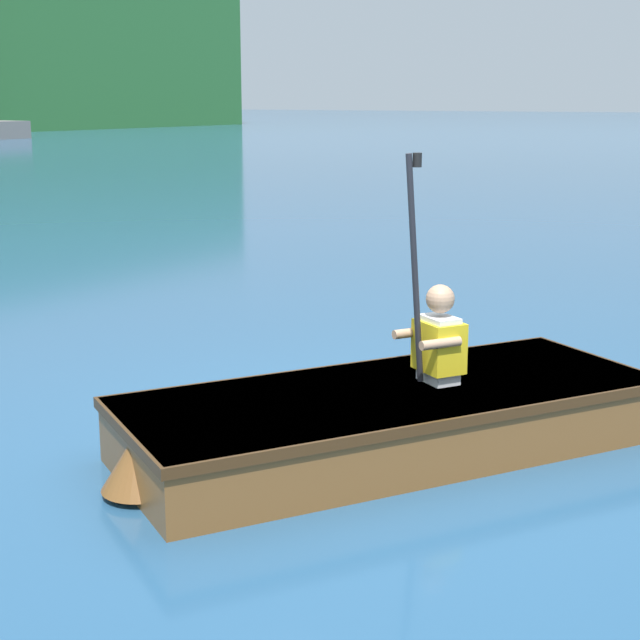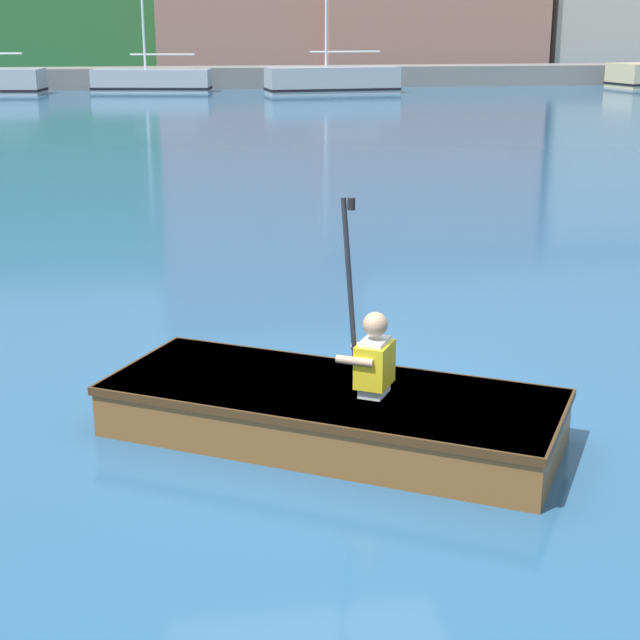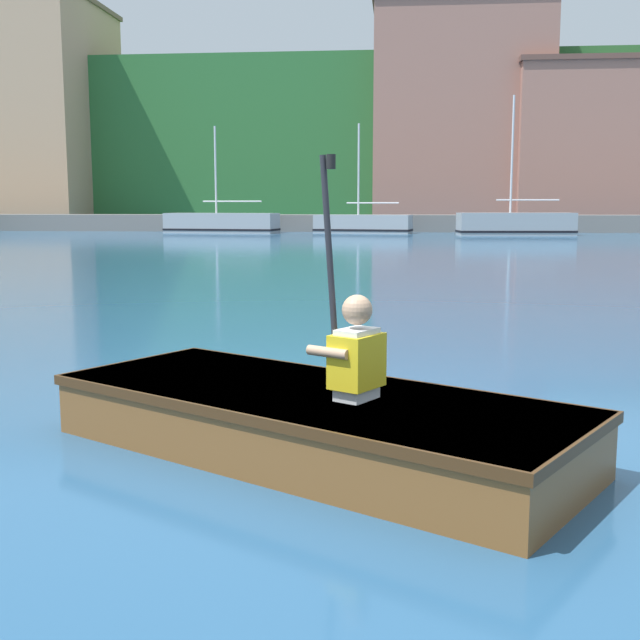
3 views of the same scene
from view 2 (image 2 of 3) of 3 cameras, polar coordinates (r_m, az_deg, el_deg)
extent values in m
plane|color=#28567F|center=(7.36, 0.03, -5.70)|extent=(300.00, 300.00, 0.00)
cube|color=slate|center=(45.62, -8.04, 13.80)|extent=(62.09, 2.40, 0.90)
cube|color=#9EA3A8|center=(41.52, 0.72, 13.78)|extent=(5.54, 2.13, 1.06)
cube|color=black|center=(41.54, 0.72, 13.30)|extent=(5.58, 2.17, 0.10)
cylinder|color=silver|center=(41.62, 1.48, 15.34)|extent=(2.97, 0.34, 0.07)
cube|color=#9EA3A8|center=(43.09, -9.76, 13.57)|extent=(5.08, 2.30, 0.93)
cube|color=black|center=(43.10, -9.74, 13.17)|extent=(5.13, 2.34, 0.10)
cylinder|color=silver|center=(43.07, -10.29, 17.20)|extent=(0.10, 0.10, 4.56)
cylinder|color=silver|center=(42.96, -9.17, 15.01)|extent=(2.67, 0.53, 0.07)
cube|color=brown|center=(6.95, 0.66, -5.44)|extent=(3.33, 2.66, 0.38)
cube|color=#432A13|center=(6.89, 0.67, -4.22)|extent=(3.38, 2.71, 0.06)
cube|color=#432A13|center=(6.89, 0.67, -4.30)|extent=(2.84, 2.24, 0.02)
cone|color=brown|center=(7.58, -10.11, -3.60)|extent=(0.58, 0.58, 0.34)
cube|color=brown|center=(6.82, 2.53, -4.64)|extent=(0.73, 1.06, 0.03)
cube|color=silver|center=(6.71, 3.19, -2.75)|extent=(0.26, 0.29, 0.40)
cube|color=yellow|center=(6.70, 3.19, -2.59)|extent=(0.33, 0.36, 0.30)
sphere|color=tan|center=(6.61, 3.23, -0.26)|extent=(0.17, 0.17, 0.17)
cylinder|color=tan|center=(6.85, 2.89, -1.63)|extent=(0.25, 0.18, 0.06)
cylinder|color=tan|center=(6.58, 2.04, -2.40)|extent=(0.25, 0.18, 0.06)
cylinder|color=#232328|center=(6.62, 1.78, 1.42)|extent=(0.15, 0.11, 1.33)
cylinder|color=black|center=(6.48, 1.83, 6.78)|extent=(0.05, 0.05, 0.08)
camera|label=1|loc=(5.37, -53.21, 1.42)|focal=55.00mm
camera|label=3|loc=(2.77, 28.96, -15.26)|focal=45.00mm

